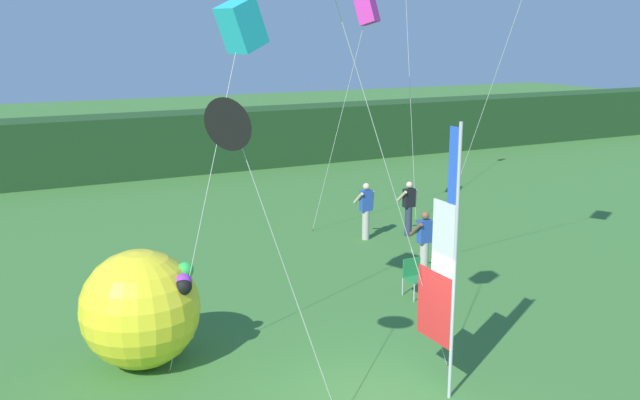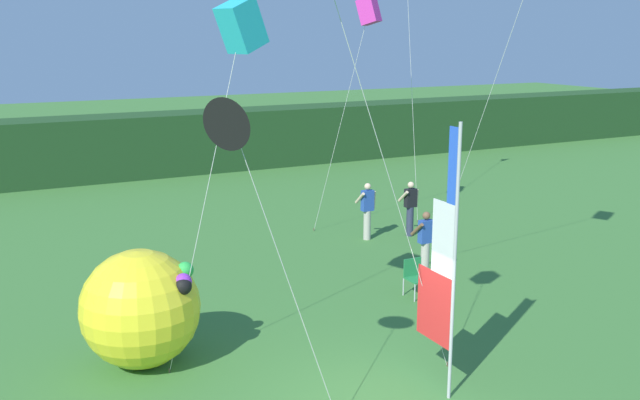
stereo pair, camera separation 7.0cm
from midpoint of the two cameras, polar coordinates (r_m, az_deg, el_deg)
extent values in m
cube|color=#1E421E|center=(32.24, -16.33, 4.00)|extent=(80.00, 2.40, 2.66)
cylinder|color=#B7B7BC|center=(12.14, 10.72, -5.14)|extent=(0.06, 0.06, 4.76)
cube|color=red|center=(12.82, 9.14, -8.29)|extent=(0.02, 0.97, 1.27)
cube|color=white|center=(12.28, 9.85, -3.03)|extent=(0.02, 0.60, 1.27)
cube|color=blue|center=(11.85, 10.62, 2.66)|extent=(0.02, 0.23, 1.27)
cylinder|color=#B7B2A3|center=(18.65, 8.38, -4.72)|extent=(0.22, 0.22, 0.93)
cube|color=#284CA8|center=(18.43, 8.46, -2.47)|extent=(0.36, 0.20, 0.59)
sphere|color=brown|center=(18.33, 8.50, -1.23)|extent=(0.20, 0.20, 0.20)
cylinder|color=brown|center=(18.33, 7.77, -2.32)|extent=(0.09, 0.48, 0.42)
cylinder|color=brown|center=(18.58, 9.02, -2.47)|extent=(0.09, 0.14, 0.56)
cylinder|color=#B7B2A3|center=(21.88, 3.83, -1.98)|extent=(0.22, 0.22, 0.90)
cube|color=#284CA8|center=(21.70, 3.86, -0.04)|extent=(0.36, 0.20, 0.62)
sphere|color=beige|center=(21.60, 3.87, 1.07)|extent=(0.20, 0.20, 0.20)
cylinder|color=beige|center=(21.61, 3.25, 0.15)|extent=(0.09, 0.48, 0.42)
cylinder|color=beige|center=(21.82, 4.37, -0.01)|extent=(0.09, 0.14, 0.56)
cylinder|color=#2D334C|center=(22.40, 7.19, -1.68)|extent=(0.22, 0.22, 0.91)
cube|color=black|center=(22.22, 7.24, 0.17)|extent=(0.36, 0.20, 0.57)
sphere|color=beige|center=(22.13, 7.27, 1.19)|extent=(0.20, 0.20, 0.20)
cylinder|color=beige|center=(22.13, 6.67, 0.28)|extent=(0.09, 0.48, 0.42)
cylinder|color=beige|center=(22.36, 7.72, 0.13)|extent=(0.09, 0.14, 0.56)
sphere|color=yellow|center=(13.98, -13.85, -8.31)|extent=(2.23, 2.23, 2.23)
sphere|color=purple|center=(13.32, -10.58, -6.36)|extent=(0.31, 0.31, 0.31)
sphere|color=black|center=(13.27, -10.59, -6.71)|extent=(0.31, 0.31, 0.31)
sphere|color=green|center=(13.65, -10.44, -5.46)|extent=(0.31, 0.31, 0.31)
cylinder|color=#BCBCC1|center=(17.08, 7.60, -7.30)|extent=(0.03, 0.03, 0.42)
cylinder|color=#BCBCC1|center=(17.35, 8.92, -7.02)|extent=(0.03, 0.03, 0.42)
cylinder|color=#BCBCC1|center=(17.45, 6.71, -6.82)|extent=(0.03, 0.03, 0.42)
cylinder|color=#BCBCC1|center=(17.71, 8.01, -6.56)|extent=(0.03, 0.03, 0.42)
cube|color=#237F42|center=(17.32, 7.83, -6.22)|extent=(0.48, 0.48, 0.03)
cube|color=#237F42|center=(17.43, 7.41, -5.27)|extent=(0.48, 0.03, 0.44)
cylinder|color=brown|center=(20.27, 8.95, -4.55)|extent=(0.03, 0.03, 0.08)
cylinder|color=silver|center=(18.04, 12.80, 6.50)|extent=(0.04, 3.60, 8.32)
cylinder|color=brown|center=(24.12, 7.80, -1.65)|extent=(0.03, 0.03, 0.08)
cylinder|color=silver|center=(24.09, 7.22, 11.14)|extent=(0.19, 1.69, 10.71)
cylinder|color=silver|center=(10.87, -2.26, -6.61)|extent=(1.61, 0.23, 4.93)
cone|color=black|center=(10.11, -6.79, 6.17)|extent=(0.79, 0.86, 0.80)
cylinder|color=brown|center=(22.89, -0.40, -2.33)|extent=(0.03, 0.03, 0.08)
cylinder|color=silver|center=(22.05, 1.69, 5.89)|extent=(1.28, 1.10, 6.73)
cube|color=#DB33A8|center=(21.73, 3.97, 14.65)|extent=(0.79, 0.83, 0.83)
cylinder|color=brown|center=(14.14, 10.14, -12.62)|extent=(0.03, 0.03, 0.08)
cylinder|color=silver|center=(12.03, 6.10, 0.27)|extent=(2.86, 0.51, 6.95)
cylinder|color=brown|center=(13.96, -11.66, -13.05)|extent=(0.03, 0.03, 0.08)
cylinder|color=silver|center=(13.09, -8.97, -0.35)|extent=(1.56, 0.09, 6.24)
cube|color=#23B2C6|center=(12.96, -6.07, 13.52)|extent=(0.96, 0.79, 0.97)
camera|label=1|loc=(0.03, -89.85, 0.03)|focal=40.57mm
camera|label=2|loc=(0.03, 90.15, -0.03)|focal=40.57mm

